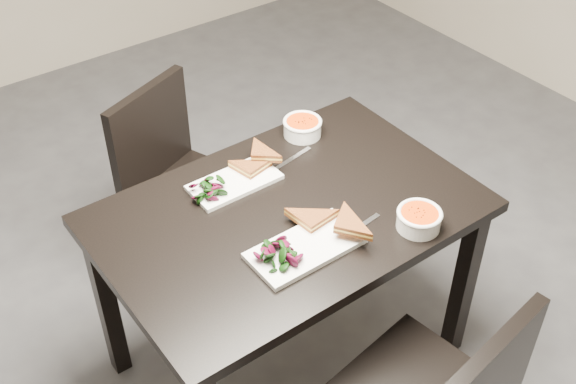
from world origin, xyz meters
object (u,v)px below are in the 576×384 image
(soup_bowl_near, at_px, (419,218))
(plate_near, at_px, (305,248))
(table, at_px, (288,231))
(chair_far, at_px, (177,176))
(plate_far, at_px, (235,182))
(soup_bowl_far, at_px, (302,127))

(soup_bowl_near, bearing_deg, plate_near, 159.70)
(table, relative_size, chair_far, 1.41)
(chair_far, distance_m, soup_bowl_near, 1.08)
(table, height_order, plate_far, plate_far)
(soup_bowl_far, bearing_deg, table, -133.66)
(plate_near, xyz_separation_m, plate_far, (0.00, 0.39, -0.00))
(table, relative_size, soup_bowl_far, 8.42)
(plate_near, xyz_separation_m, soup_bowl_far, (0.36, 0.49, 0.03))
(plate_near, distance_m, plate_far, 0.39)
(soup_bowl_far, bearing_deg, chair_far, 133.04)
(table, bearing_deg, soup_bowl_near, -48.56)
(table, xyz_separation_m, chair_far, (-0.06, 0.67, -0.17))
(plate_near, height_order, plate_far, plate_near)
(plate_far, bearing_deg, soup_bowl_far, 14.75)
(table, relative_size, soup_bowl_near, 8.45)
(chair_far, bearing_deg, plate_near, -112.41)
(soup_bowl_near, relative_size, plate_far, 0.47)
(plate_far, relative_size, soup_bowl_far, 2.12)
(chair_far, relative_size, plate_near, 2.45)
(table, bearing_deg, plate_far, 108.10)
(table, xyz_separation_m, plate_far, (-0.07, 0.21, 0.11))
(plate_near, height_order, soup_bowl_near, soup_bowl_near)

